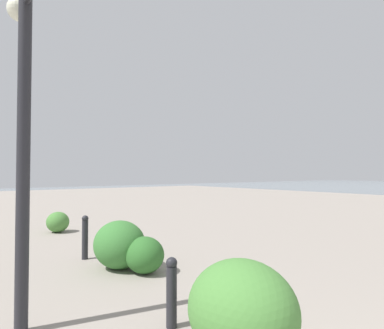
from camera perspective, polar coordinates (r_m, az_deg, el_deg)
lamppost at (r=4.09m, az=-27.51°, el=10.52°), size 0.98×0.28×3.83m
bollard_near at (r=3.89m, az=-3.63°, el=-21.34°), size 0.13×0.13×0.78m
bollard_mid at (r=6.98m, az=-18.37°, el=-11.94°), size 0.13×0.13×0.88m
shrub_low at (r=5.85m, az=-8.39°, el=-15.51°), size 0.73×0.66×0.62m
shrub_round at (r=3.31m, az=8.84°, el=-24.00°), size 1.08×0.97×0.92m
shrub_wide at (r=10.34m, az=-22.62°, el=-9.36°), size 0.70×0.63×0.59m
shrub_tall at (r=6.18m, az=-12.67°, el=-13.61°), size 1.01×0.91×0.86m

